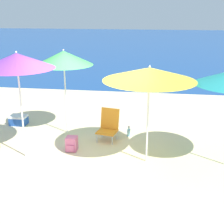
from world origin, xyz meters
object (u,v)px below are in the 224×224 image
object	(u,v)px
beach_umbrella_yellow	(149,74)
backpack_pink	(72,144)
cooler_box	(19,120)
beach_umbrella_purple	(17,61)
water_bottle	(129,132)
beach_chair_orange	(109,125)
beach_umbrella_green	(64,58)

from	to	relation	value
beach_umbrella_yellow	backpack_pink	xyz separation A→B (m)	(-1.78, 0.30, -1.79)
beach_umbrella_yellow	cooler_box	world-z (taller)	beach_umbrella_yellow
beach_umbrella_purple	water_bottle	world-z (taller)	beach_umbrella_purple
water_bottle	beach_umbrella_purple	bearing A→B (deg)	-145.91
beach_chair_orange	beach_umbrella_green	bearing A→B (deg)	176.70
beach_umbrella_yellow	beach_umbrella_purple	bearing A→B (deg)	-177.02
backpack_pink	water_bottle	size ratio (longest dim) A/B	1.28
beach_umbrella_green	backpack_pink	bearing A→B (deg)	-68.60
backpack_pink	beach_chair_orange	bearing A→B (deg)	45.99
beach_umbrella_purple	beach_chair_orange	distance (m)	2.78
beach_chair_orange	cooler_box	bearing A→B (deg)	177.07
beach_umbrella_yellow	backpack_pink	size ratio (longest dim) A/B	6.16
backpack_pink	beach_umbrella_yellow	bearing A→B (deg)	-9.41
beach_umbrella_purple	water_bottle	xyz separation A→B (m)	(2.24, 1.51, -2.08)
beach_umbrella_purple	cooler_box	size ratio (longest dim) A/B	4.92
beach_umbrella_purple	backpack_pink	bearing A→B (deg)	24.27
beach_umbrella_yellow	backpack_pink	bearing A→B (deg)	170.59
beach_chair_orange	backpack_pink	distance (m)	1.13
backpack_pink	beach_umbrella_green	bearing A→B (deg)	111.40
beach_chair_orange	beach_umbrella_purple	bearing A→B (deg)	-133.52
backpack_pink	cooler_box	size ratio (longest dim) A/B	0.71
beach_umbrella_green	beach_umbrella_purple	world-z (taller)	beach_umbrella_purple
backpack_pink	water_bottle	xyz separation A→B (m)	(1.26, 1.07, -0.06)
beach_umbrella_green	beach_umbrella_yellow	world-z (taller)	beach_umbrella_green
backpack_pink	water_bottle	world-z (taller)	backpack_pink
water_bottle	cooler_box	size ratio (longest dim) A/B	0.56
beach_chair_orange	water_bottle	distance (m)	0.64
beach_umbrella_green	cooler_box	size ratio (longest dim) A/B	4.63
beach_umbrella_green	beach_umbrella_yellow	xyz separation A→B (m)	(2.21, -1.40, -0.07)
beach_umbrella_purple	beach_chair_orange	world-z (taller)	beach_umbrella_purple
beach_umbrella_yellow	beach_umbrella_purple	world-z (taller)	beach_umbrella_purple
cooler_box	water_bottle	bearing A→B (deg)	-7.22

